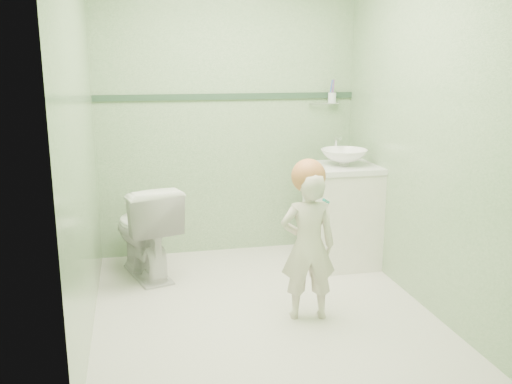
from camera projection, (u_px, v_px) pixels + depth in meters
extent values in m
plane|color=silver|center=(261.00, 308.00, 3.81)|extent=(2.50, 2.50, 0.00)
cube|color=#85B07D|center=(228.00, 114.00, 4.72)|extent=(2.20, 0.04, 2.40)
cube|color=#85B07D|center=(328.00, 170.00, 2.35)|extent=(2.20, 0.04, 2.40)
cube|color=#85B07D|center=(80.00, 138.00, 3.30)|extent=(0.04, 2.50, 2.40)
cube|color=#85B07D|center=(420.00, 128.00, 3.77)|extent=(0.04, 2.50, 2.40)
cube|color=#2C4834|center=(228.00, 96.00, 4.68)|extent=(2.20, 0.02, 0.05)
cube|color=white|center=(342.00, 217.00, 4.56)|extent=(0.52, 0.50, 0.80)
cube|color=white|center=(344.00, 168.00, 4.47)|extent=(0.54, 0.52, 0.04)
imported|color=white|center=(344.00, 157.00, 4.45)|extent=(0.37, 0.37, 0.13)
cylinder|color=silver|center=(335.00, 147.00, 4.62)|extent=(0.03, 0.03, 0.18)
cylinder|color=silver|center=(338.00, 138.00, 4.56)|extent=(0.02, 0.12, 0.02)
cylinder|color=silver|center=(325.00, 104.00, 4.83)|extent=(0.26, 0.02, 0.02)
cylinder|color=silver|center=(332.00, 98.00, 4.82)|extent=(0.07, 0.07, 0.09)
cylinder|color=purple|center=(333.00, 90.00, 4.78)|extent=(0.01, 0.01, 0.17)
cylinder|color=#CF3D4A|center=(333.00, 90.00, 4.80)|extent=(0.01, 0.01, 0.17)
cylinder|color=#CF3D4A|center=(333.00, 89.00, 4.81)|extent=(0.01, 0.01, 0.17)
cylinder|color=#4258E2|center=(331.00, 90.00, 4.79)|extent=(0.01, 0.01, 0.17)
imported|color=white|center=(145.00, 230.00, 4.32)|extent=(0.60, 0.81, 0.74)
imported|color=beige|center=(308.00, 246.00, 3.58)|extent=(0.38, 0.28, 0.98)
sphere|color=#BB703E|center=(308.00, 176.00, 3.49)|extent=(0.22, 0.22, 0.22)
cylinder|color=teal|center=(326.00, 201.00, 3.38)|extent=(0.09, 0.13, 0.06)
cube|color=white|center=(315.00, 193.00, 3.41)|extent=(0.03, 0.03, 0.02)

